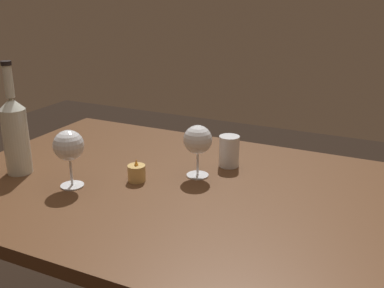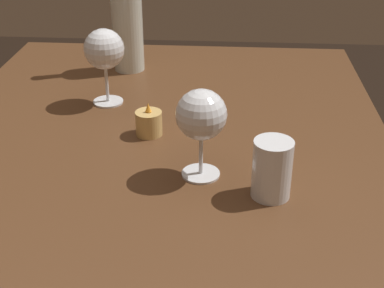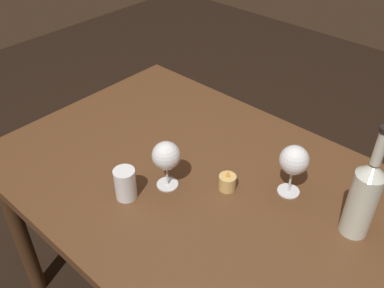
# 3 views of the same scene
# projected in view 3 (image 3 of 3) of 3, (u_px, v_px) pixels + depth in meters

# --- Properties ---
(dining_table) EXTENTS (1.30, 0.90, 0.74)m
(dining_table) POSITION_uv_depth(u_px,v_px,m) (197.00, 197.00, 1.37)
(dining_table) COLOR #56351E
(dining_table) RESTS_ON ground
(wine_glass_left) EXTENTS (0.09, 0.09, 0.17)m
(wine_glass_left) POSITION_uv_depth(u_px,v_px,m) (294.00, 161.00, 1.19)
(wine_glass_left) COLOR white
(wine_glass_left) RESTS_ON dining_table
(wine_glass_right) EXTENTS (0.08, 0.08, 0.16)m
(wine_glass_right) POSITION_uv_depth(u_px,v_px,m) (166.00, 156.00, 1.22)
(wine_glass_right) COLOR white
(wine_glass_right) RESTS_ON dining_table
(wine_bottle) EXTENTS (0.08, 0.08, 0.34)m
(wine_bottle) POSITION_uv_depth(u_px,v_px,m) (364.00, 196.00, 1.07)
(wine_bottle) COLOR silver
(wine_bottle) RESTS_ON dining_table
(water_tumbler) EXTENTS (0.06, 0.06, 0.10)m
(water_tumbler) POSITION_uv_depth(u_px,v_px,m) (126.00, 185.00, 1.22)
(water_tumbler) COLOR white
(water_tumbler) RESTS_ON dining_table
(votive_candle) EXTENTS (0.05, 0.05, 0.07)m
(votive_candle) POSITION_uv_depth(u_px,v_px,m) (227.00, 183.00, 1.26)
(votive_candle) COLOR #DBB266
(votive_candle) RESTS_ON dining_table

